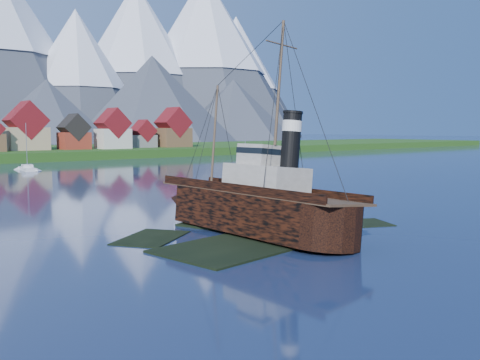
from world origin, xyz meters
TOP-DOWN VIEW (x-y plane):
  - ground at (0.00, 0.00)m, footprint 1400.00×1400.00m
  - shoal at (1.78, 2.15)m, footprint 31.71×21.24m
  - tugboat_wreck at (0.34, 3.19)m, footprint 6.51×28.07m
  - sailboat_d at (51.81, 65.22)m, footprint 6.25×6.91m
  - sailboat_e at (8.70, 99.82)m, footprint 4.04×11.04m

SIDE VIEW (x-z plane):
  - shoal at x=1.78m, z-range -0.92..0.22m
  - ground at x=0.00m, z-range 0.00..0.00m
  - sailboat_d at x=51.81m, z-range -4.86..5.33m
  - sailboat_e at x=8.70m, z-range -5.99..6.53m
  - tugboat_wreck at x=0.34m, z-range -8.32..13.93m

